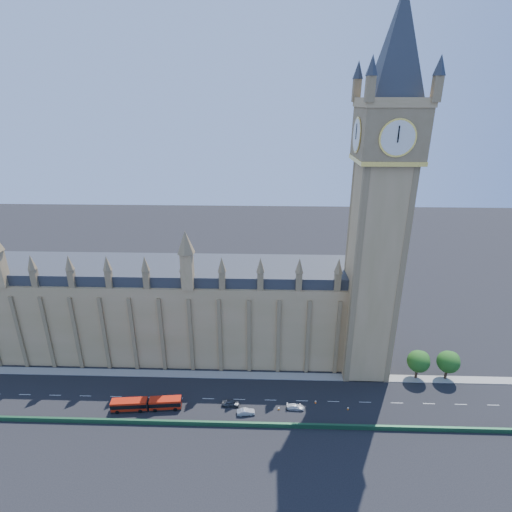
{
  "coord_description": "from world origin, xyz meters",
  "views": [
    {
      "loc": [
        10.88,
        -81.43,
        71.53
      ],
      "look_at": [
        7.94,
        10.0,
        35.62
      ],
      "focal_mm": 28.0,
      "sensor_mm": 36.0,
      "label": 1
    }
  ],
  "objects_px": {
    "car_silver": "(246,412)",
    "car_white": "(295,407)",
    "car_grey": "(231,403)",
    "red_bus": "(146,404)"
  },
  "relations": [
    {
      "from": "car_silver",
      "to": "car_white",
      "type": "distance_m",
      "value": 12.39
    },
    {
      "from": "car_grey",
      "to": "car_white",
      "type": "distance_m",
      "value": 16.2
    },
    {
      "from": "red_bus",
      "to": "car_white",
      "type": "distance_m",
      "value": 36.87
    },
    {
      "from": "car_grey",
      "to": "car_white",
      "type": "xyz_separation_m",
      "value": [
        16.18,
        -0.63,
        -0.1
      ]
    },
    {
      "from": "red_bus",
      "to": "car_white",
      "type": "height_order",
      "value": "red_bus"
    },
    {
      "from": "car_white",
      "to": "car_silver",
      "type": "bearing_deg",
      "value": 102.7
    },
    {
      "from": "car_silver",
      "to": "car_white",
      "type": "relative_size",
      "value": 0.99
    },
    {
      "from": "red_bus",
      "to": "car_grey",
      "type": "height_order",
      "value": "red_bus"
    },
    {
      "from": "red_bus",
      "to": "car_silver",
      "type": "bearing_deg",
      "value": -7.87
    },
    {
      "from": "red_bus",
      "to": "car_grey",
      "type": "bearing_deg",
      "value": -0.54
    }
  ]
}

